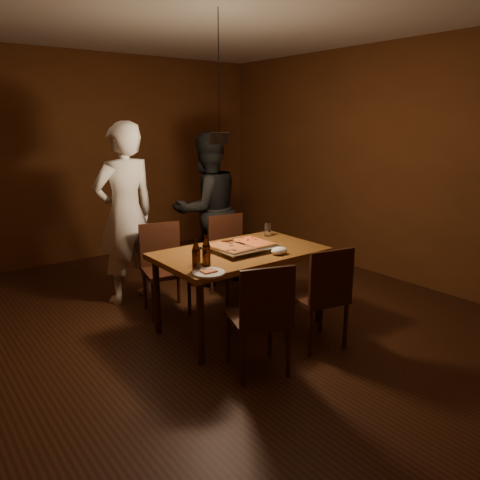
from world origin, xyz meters
TOP-DOWN VIEW (x-y plane):
  - room_shell at (0.00, 0.00)m, footprint 6.00×6.00m
  - dining_table at (0.11, -0.15)m, footprint 1.50×0.90m
  - chair_far_left at (-0.25, 0.66)m, footprint 0.50×0.50m
  - chair_far_right at (0.54, 0.59)m, footprint 0.47×0.47m
  - chair_near_left at (-0.29, -0.95)m, footprint 0.53×0.53m
  - chair_near_right at (0.41, -0.90)m, footprint 0.50×0.50m
  - pizza_tray at (0.12, -0.16)m, footprint 0.59×0.50m
  - pizza_meat at (-0.01, -0.16)m, footprint 0.30×0.43m
  - pizza_cheese at (0.26, -0.15)m, footprint 0.25×0.39m
  - spatula at (0.11, -0.14)m, footprint 0.20×0.25m
  - beer_bottle_a at (-0.52, -0.41)m, footprint 0.07×0.07m
  - beer_bottle_b at (-0.39, -0.35)m, footprint 0.07×0.07m
  - water_glass_left at (-0.40, -0.27)m, footprint 0.08×0.08m
  - water_glass_right at (0.67, 0.12)m, footprint 0.07×0.07m
  - plate_slice at (-0.49, -0.54)m, footprint 0.26×0.26m
  - napkin at (0.31, -0.46)m, footprint 0.16×0.12m
  - diner_white at (-0.42, 1.13)m, footprint 0.74×0.52m
  - diner_dark at (0.58, 1.11)m, footprint 0.87×0.68m
  - pendant_lamp at (0.00, 0.00)m, footprint 0.18×0.18m

SIDE VIEW (x-z plane):
  - chair_far_left at x=-0.25m, z-range 0.29..0.78m
  - chair_far_right at x=0.54m, z-range 0.29..0.78m
  - chair_near_left at x=-0.29m, z-range 0.29..0.78m
  - chair_near_right at x=0.41m, z-range 0.29..0.78m
  - dining_table at x=0.11m, z-range 0.30..1.05m
  - plate_slice at x=-0.49m, z-range 0.75..0.77m
  - pizza_tray at x=0.12m, z-range 0.75..0.80m
  - napkin at x=0.31m, z-range 0.75..0.82m
  - pizza_meat at x=-0.01m, z-range 0.80..0.82m
  - pizza_cheese at x=0.26m, z-range 0.80..0.82m
  - spatula at x=0.11m, z-range 0.79..0.83m
  - water_glass_left at x=-0.40m, z-range 0.75..0.88m
  - water_glass_right at x=0.67m, z-range 0.75..0.88m
  - beer_bottle_a at x=-0.52m, z-range 0.75..1.00m
  - beer_bottle_b at x=-0.39m, z-range 0.75..1.01m
  - diner_dark at x=0.58m, z-range 0.00..1.78m
  - diner_white at x=-0.42m, z-range 0.00..1.90m
  - room_shell at x=0.00m, z-range -1.60..4.40m
  - pendant_lamp at x=0.00m, z-range 1.21..2.31m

